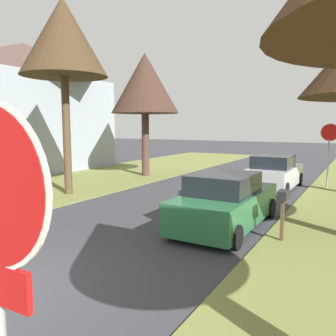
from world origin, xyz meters
The scene contains 7 objects.
stop_sign_far centered at (4.35, 13.86, 2.19)m, with size 0.81×0.41×2.96m.
street_tree_left_mid_a centered at (-5.01, 7.03, 6.39)m, with size 3.50×3.50×7.95m.
street_tree_left_mid_b centered at (-5.15, 13.11, 5.22)m, with size 3.81×3.81×6.88m.
parked_sedan_green centered at (2.37, 5.96, 0.72)m, with size 1.97×4.42×1.57m.
parked_sedan_silver centered at (2.19, 12.74, 0.72)m, with size 1.97×4.42×1.57m.
house_backdrop_left centered at (-13.67, 11.88, 4.22)m, with size 8.00×9.69×8.18m.
curbside_mailbox centered at (4.07, 5.39, 1.06)m, with size 0.22×0.44×1.27m.
Camera 1 is at (5.73, -3.18, 2.90)m, focal length 36.53 mm.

